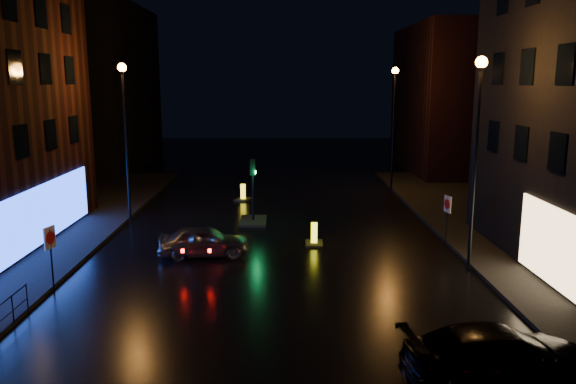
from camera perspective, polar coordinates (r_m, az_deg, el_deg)
name	(u,v)px	position (r m, az deg, el deg)	size (l,w,h in m)	color
ground	(272,338)	(17.07, -1.68, -14.65)	(120.00, 120.00, 0.00)	black
building_far_left	(95,87)	(52.94, -18.98, 10.07)	(8.00, 16.00, 14.00)	black
building_far_right	(456,99)	(49.63, 16.69, 9.01)	(8.00, 14.00, 12.00)	black
street_lamp_lfar	(125,118)	(30.52, -16.25, 7.18)	(0.44, 0.44, 8.37)	black
street_lamp_rnear	(477,131)	(22.74, 18.65, 5.85)	(0.44, 0.44, 8.37)	black
street_lamp_rfar	(394,111)	(38.17, 10.70, 8.13)	(0.44, 0.44, 8.37)	black
traffic_signal	(253,213)	(30.22, -3.56, -2.14)	(1.40, 2.40, 3.45)	black
silver_hatchback	(204,241)	(24.60, -8.51, -4.95)	(1.57, 3.90, 1.33)	#979A9E
dark_sedan	(501,356)	(15.47, 20.87, -15.31)	(2.03, 5.00, 1.45)	black
bollard_near	(314,240)	(26.13, 2.66, -4.87)	(0.84, 1.22, 1.04)	black
bollard_far	(243,197)	(35.90, -4.58, -0.48)	(1.15, 1.39, 1.04)	black
road_sign_left	(50,243)	(21.65, -23.01, -4.83)	(0.20, 0.58, 2.41)	black
road_sign_right	(447,208)	(26.62, 15.89, -1.61)	(0.18, 0.56, 2.34)	black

